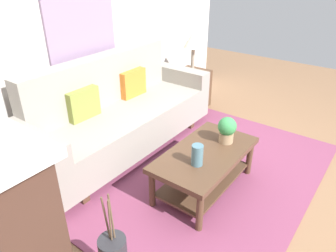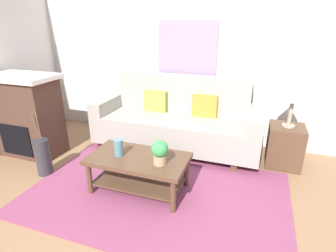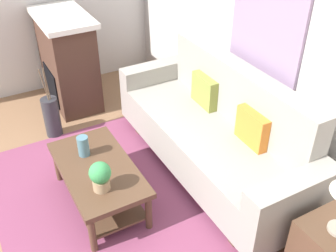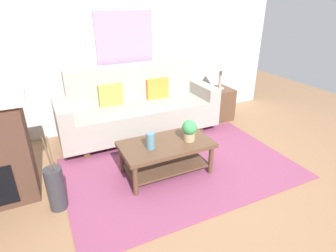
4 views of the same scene
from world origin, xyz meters
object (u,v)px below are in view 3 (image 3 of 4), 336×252
potted_plant_tabletop (100,176)px  floor_vase (52,117)px  throw_pillow_orange (253,128)px  coffee_table (98,177)px  framed_painting (266,29)px  couch (215,133)px  tabletop_vase (83,146)px  throw_pillow_olive (205,91)px  fireplace (68,60)px

potted_plant_tabletop → floor_vase: (-1.57, -0.02, -0.33)m
throw_pillow_orange → coffee_table: size_ratio=0.33×
throw_pillow_orange → framed_painting: bearing=138.4°
floor_vase → couch: bearing=43.0°
tabletop_vase → potted_plant_tabletop: potted_plant_tabletop is taller
couch → potted_plant_tabletop: bearing=-80.8°
throw_pillow_olive → coffee_table: throw_pillow_olive is taller
potted_plant_tabletop → floor_vase: size_ratio=0.55×
potted_plant_tabletop → framed_painting: 1.92m
couch → tabletop_vase: size_ratio=12.55×
throw_pillow_olive → fireplace: size_ratio=0.31×
throw_pillow_olive → tabletop_vase: 1.37m
throw_pillow_orange → coffee_table: (-0.46, -1.32, -0.37)m
throw_pillow_olive → potted_plant_tabletop: throw_pillow_olive is taller
potted_plant_tabletop → fireplace: fireplace is taller
couch → fireplace: fireplace is taller
coffee_table → fireplace: (-1.90, 0.35, 0.27)m
throw_pillow_orange → fireplace: bearing=-157.8°
floor_vase → tabletop_vase: bearing=2.1°
coffee_table → floor_vase: size_ratio=2.32×
couch → throw_pillow_orange: couch is taller
coffee_table → framed_painting: framed_painting is taller
coffee_table → floor_vase: bearing=-176.5°
coffee_table → framed_painting: bearing=87.3°
tabletop_vase → potted_plant_tabletop: bearing=-2.7°
throw_pillow_orange → coffee_table: 1.44m
throw_pillow_olive → throw_pillow_orange: (0.77, 0.00, 0.00)m
fireplace → floor_vase: 0.83m
couch → coffee_table: size_ratio=2.20×
framed_painting → throw_pillow_orange: bearing=-41.6°
fireplace → framed_painting: framed_painting is taller
fireplace → framed_painting: bearing=33.4°
throw_pillow_olive → throw_pillow_orange: same height
couch → throw_pillow_orange: 0.47m
couch → framed_painting: size_ratio=2.65×
coffee_table → fireplace: bearing=169.6°
floor_vase → throw_pillow_orange: bearing=38.6°
couch → framed_painting: framed_painting is taller
tabletop_vase → framed_painting: bearing=80.2°
framed_painting → couch: bearing=-90.0°
couch → framed_painting: (0.00, 0.47, 0.97)m
throw_pillow_olive → floor_vase: bearing=-125.0°
framed_painting → throw_pillow_olive: bearing=-138.4°
throw_pillow_olive → potted_plant_tabletop: bearing=-67.0°
potted_plant_tabletop → tabletop_vase: bearing=177.3°
couch → floor_vase: bearing=-137.0°
throw_pillow_orange → framed_painting: size_ratio=0.39×
couch → throw_pillow_orange: bearing=18.0°
throw_pillow_olive → fireplace: 1.87m
throw_pillow_orange → tabletop_vase: (-0.68, -1.36, -0.15)m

